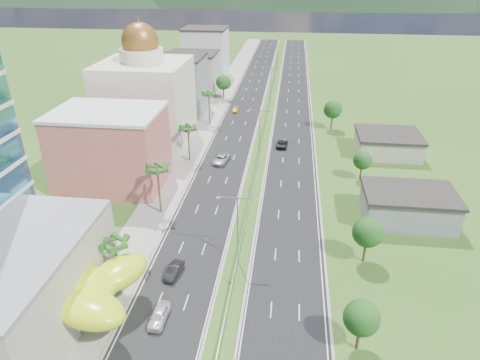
% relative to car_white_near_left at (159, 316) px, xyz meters
% --- Properties ---
extents(ground, '(500.00, 500.00, 0.00)m').
position_rel_car_white_near_left_xyz_m(ground, '(8.25, 3.59, -0.86)').
color(ground, '#2D5119').
rests_on(ground, ground).
extents(road_left, '(11.00, 260.00, 0.04)m').
position_rel_car_white_near_left_xyz_m(road_left, '(0.75, 93.59, -0.84)').
color(road_left, black).
rests_on(road_left, ground).
extents(road_right, '(11.00, 260.00, 0.04)m').
position_rel_car_white_near_left_xyz_m(road_right, '(15.75, 93.59, -0.84)').
color(road_right, black).
rests_on(road_right, ground).
extents(sidewalk_left, '(7.00, 260.00, 0.12)m').
position_rel_car_white_near_left_xyz_m(sidewalk_left, '(-8.75, 93.59, -0.80)').
color(sidewalk_left, gray).
rests_on(sidewalk_left, ground).
extents(median_guardrail, '(0.10, 216.06, 0.76)m').
position_rel_car_white_near_left_xyz_m(median_guardrail, '(8.25, 75.57, -0.24)').
color(median_guardrail, gray).
rests_on(median_guardrail, ground).
extents(streetlight_median_b, '(6.04, 0.25, 11.00)m').
position_rel_car_white_near_left_xyz_m(streetlight_median_b, '(8.25, 13.59, 5.89)').
color(streetlight_median_b, gray).
rests_on(streetlight_median_b, ground).
extents(streetlight_median_c, '(6.04, 0.25, 11.00)m').
position_rel_car_white_near_left_xyz_m(streetlight_median_c, '(8.25, 53.59, 5.89)').
color(streetlight_median_c, gray).
rests_on(streetlight_median_c, ground).
extents(streetlight_median_d, '(6.04, 0.25, 11.00)m').
position_rel_car_white_near_left_xyz_m(streetlight_median_d, '(8.25, 98.59, 5.89)').
color(streetlight_median_d, gray).
rests_on(streetlight_median_d, ground).
extents(streetlight_median_e, '(6.04, 0.25, 11.00)m').
position_rel_car_white_near_left_xyz_m(streetlight_median_e, '(8.25, 143.59, 5.89)').
color(streetlight_median_e, gray).
rests_on(streetlight_median_e, ground).
extents(lime_canopy, '(18.00, 15.00, 7.40)m').
position_rel_car_white_near_left_xyz_m(lime_canopy, '(-11.75, -0.42, 4.13)').
color(lime_canopy, '#C2E216').
rests_on(lime_canopy, ground).
extents(pink_shophouse, '(20.00, 15.00, 15.00)m').
position_rel_car_white_near_left_xyz_m(pink_shophouse, '(-19.75, 35.59, 6.64)').
color(pink_shophouse, '#C65A51').
rests_on(pink_shophouse, ground).
extents(domed_building, '(20.00, 20.00, 28.70)m').
position_rel_car_white_near_left_xyz_m(domed_building, '(-19.75, 58.59, 10.49)').
color(domed_building, beige).
rests_on(domed_building, ground).
extents(midrise_grey, '(16.00, 15.00, 16.00)m').
position_rel_car_white_near_left_xyz_m(midrise_grey, '(-18.75, 83.59, 7.14)').
color(midrise_grey, gray).
rests_on(midrise_grey, ground).
extents(midrise_beige, '(16.00, 15.00, 13.00)m').
position_rel_car_white_near_left_xyz_m(midrise_beige, '(-18.75, 105.59, 5.64)').
color(midrise_beige, '#ADA68E').
rests_on(midrise_beige, ground).
extents(midrise_white, '(16.00, 15.00, 18.00)m').
position_rel_car_white_near_left_xyz_m(midrise_white, '(-18.75, 128.59, 8.14)').
color(midrise_white, silver).
rests_on(midrise_white, ground).
extents(shed_near, '(15.00, 10.00, 5.00)m').
position_rel_car_white_near_left_xyz_m(shed_near, '(36.25, 28.59, 1.64)').
color(shed_near, gray).
rests_on(shed_near, ground).
extents(shed_far, '(14.00, 12.00, 4.40)m').
position_rel_car_white_near_left_xyz_m(shed_far, '(38.25, 58.59, 1.34)').
color(shed_far, '#ADA68E').
rests_on(shed_far, ground).
extents(palm_tree_b, '(3.60, 3.60, 8.10)m').
position_rel_car_white_near_left_xyz_m(palm_tree_b, '(-7.25, 5.59, 6.20)').
color(palm_tree_b, '#47301C').
rests_on(palm_tree_b, ground).
extents(palm_tree_c, '(3.60, 3.60, 9.60)m').
position_rel_car_white_near_left_xyz_m(palm_tree_c, '(-7.25, 25.59, 7.64)').
color(palm_tree_c, '#47301C').
rests_on(palm_tree_c, ground).
extents(palm_tree_d, '(3.60, 3.60, 8.60)m').
position_rel_car_white_near_left_xyz_m(palm_tree_d, '(-7.25, 48.59, 6.68)').
color(palm_tree_d, '#47301C').
rests_on(palm_tree_d, ground).
extents(palm_tree_e, '(3.60, 3.60, 9.40)m').
position_rel_car_white_near_left_xyz_m(palm_tree_e, '(-7.25, 73.59, 7.45)').
color(palm_tree_e, '#47301C').
rests_on(palm_tree_e, ground).
extents(leafy_tree_lfar, '(4.90, 4.90, 8.05)m').
position_rel_car_white_near_left_xyz_m(leafy_tree_lfar, '(-7.25, 98.59, 4.72)').
color(leafy_tree_lfar, '#47301C').
rests_on(leafy_tree_lfar, ground).
extents(leafy_tree_ra, '(4.20, 4.20, 6.90)m').
position_rel_car_white_near_left_xyz_m(leafy_tree_ra, '(24.25, -1.41, 3.91)').
color(leafy_tree_ra, '#47301C').
rests_on(leafy_tree_ra, ground).
extents(leafy_tree_rb, '(4.55, 4.55, 7.47)m').
position_rel_car_white_near_left_xyz_m(leafy_tree_rb, '(27.25, 15.59, 4.32)').
color(leafy_tree_rb, '#47301C').
rests_on(leafy_tree_rb, ground).
extents(leafy_tree_rc, '(3.85, 3.85, 6.33)m').
position_rel_car_white_near_left_xyz_m(leafy_tree_rc, '(30.25, 43.59, 3.51)').
color(leafy_tree_rc, '#47301C').
rests_on(leafy_tree_rc, ground).
extents(leafy_tree_rd, '(4.90, 4.90, 8.05)m').
position_rel_car_white_near_left_xyz_m(leafy_tree_rd, '(26.25, 73.59, 4.72)').
color(leafy_tree_rd, '#47301C').
rests_on(leafy_tree_rd, ground).
extents(mountain_ridge, '(860.00, 140.00, 90.00)m').
position_rel_car_white_near_left_xyz_m(mountain_ridge, '(68.25, 453.59, -0.86)').
color(mountain_ridge, black).
rests_on(mountain_ridge, ground).
extents(car_white_near_left, '(2.10, 4.88, 1.64)m').
position_rel_car_white_near_left_xyz_m(car_white_near_left, '(0.00, 0.00, 0.00)').
color(car_white_near_left, silver).
rests_on(car_white_near_left, road_left).
extents(car_dark_left, '(2.19, 4.72, 1.50)m').
position_rel_car_white_near_left_xyz_m(car_dark_left, '(-0.46, 8.92, -0.07)').
color(car_dark_left, black).
rests_on(car_dark_left, road_left).
extents(car_silver_mid_left, '(3.67, 6.27, 1.64)m').
position_rel_car_white_near_left_xyz_m(car_silver_mid_left, '(0.09, 48.36, -0.00)').
color(car_silver_mid_left, '#989C9F').
rests_on(car_silver_mid_left, road_left).
extents(car_yellow_far_left, '(1.98, 4.36, 1.24)m').
position_rel_car_white_near_left_xyz_m(car_yellow_far_left, '(-1.57, 85.51, -0.20)').
color(car_yellow_far_left, gold).
rests_on(car_yellow_far_left, road_left).
extents(car_dark_far_right, '(2.82, 5.52, 1.49)m').
position_rel_car_white_near_left_xyz_m(car_dark_far_right, '(13.46, 59.49, -0.08)').
color(car_dark_far_right, black).
rests_on(car_dark_far_right, road_right).
extents(motorcycle, '(0.75, 2.11, 1.33)m').
position_rel_car_white_near_left_xyz_m(motorcycle, '(-4.05, 7.93, -0.16)').
color(motorcycle, black).
rests_on(motorcycle, road_left).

